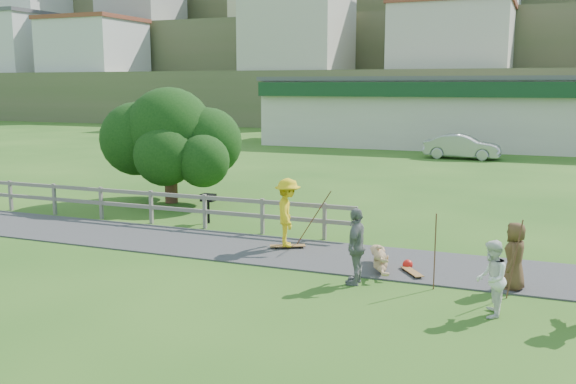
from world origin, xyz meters
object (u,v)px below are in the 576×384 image
Objects in this scene: spectator_c at (515,256)px; car_silver at (462,147)px; spectator_b at (356,246)px; spectator_a at (491,279)px; skater_rider at (288,216)px; tree at (170,153)px; bbq at (208,209)px; skater_fallen at (381,258)px.

car_silver is (-4.21, 25.93, -0.01)m from spectator_c.
spectator_c is at bearing 102.16° from spectator_b.
spectator_b is (-3.04, 1.04, 0.12)m from spectator_a.
skater_rider is 8.56m from tree.
spectator_b is at bearing -72.71° from spectator_c.
spectator_a is (5.64, -3.34, -0.18)m from skater_rider.
bbq is (-5.47, -22.29, -0.26)m from car_silver.
tree is (-9.48, 7.31, 1.05)m from spectator_b.
spectator_c is 10.35m from bbq.
skater_fallen is 0.99× the size of spectator_b.
spectator_b is at bearing -111.05° from spectator_a.
spectator_a is 1.93m from spectator_c.
skater_rider is 6.17m from spectator_c.
spectator_b is 26.80m from car_silver.
skater_rider is 1.24× the size of spectator_a.
car_silver is at bearing 73.39° from skater_fallen.
spectator_c reaches higher than skater_fallen.
skater_rider reaches higher than car_silver.
skater_rider is 1.23× the size of spectator_c.
spectator_b reaches higher than skater_fallen.
skater_fallen is (2.89, -1.09, -0.63)m from skater_rider.
spectator_b is 12.01m from tree.
car_silver is 0.85× the size of tree.
skater_rider reaches higher than skater_fallen.
spectator_b is at bearing -122.39° from skater_fallen.
spectator_a is 15.09m from tree.
bbq is at bearing -127.55° from spectator_b.
car_silver reaches higher than skater_fallen.
tree reaches higher than spectator_c.
spectator_a is 10.86m from bbq.
spectator_c is at bearing -26.64° from tree.
car_silver is (-0.83, 26.79, -0.13)m from spectator_b.
spectator_c is 14.43m from tree.
car_silver is at bearing -27.53° from skater_rider.
car_silver is at bearing 179.73° from spectator_b.
spectator_a is 0.87× the size of spectator_b.
skater_rider reaches higher than spectator_c.
spectator_b is (-0.28, -1.21, 0.56)m from skater_fallen.
car_silver is (-3.87, 27.83, -0.01)m from spectator_a.
car_silver is 4.67× the size of bbq.
tree is at bearing -113.56° from spectator_c.
spectator_a is 0.33× the size of car_silver.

